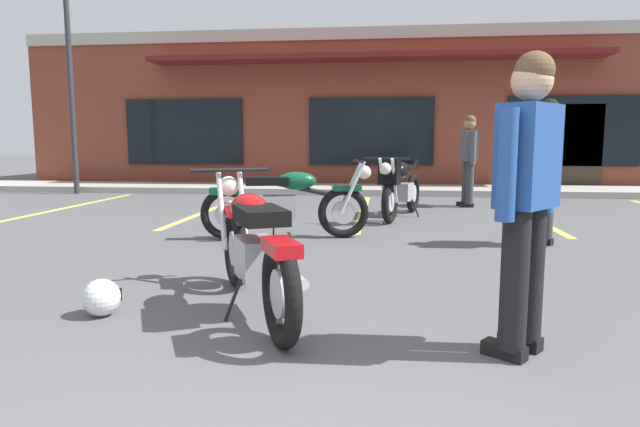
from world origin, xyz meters
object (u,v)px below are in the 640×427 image
motorcycle_foreground_classic (253,247)px  person_in_black_shirt (546,163)px  person_by_back_row (527,187)px  motorcycle_red_sportbike (287,202)px  helmet_on_pavement (102,297)px  person_in_shorts_foreground (469,155)px  parking_lot_lamp_post (66,57)px  motorcycle_green_cafe_racer (401,185)px

motorcycle_foreground_classic → person_in_black_shirt: person_in_black_shirt is taller
person_by_back_row → motorcycle_red_sportbike: bearing=119.0°
motorcycle_red_sportbike → helmet_on_pavement: (-0.75, -3.15, -0.33)m
motorcycle_foreground_classic → helmet_on_pavement: 1.10m
motorcycle_red_sportbike → person_in_shorts_foreground: bearing=53.9°
person_in_black_shirt → parking_lot_lamp_post: (-8.88, 5.28, 2.11)m
motorcycle_foreground_classic → person_in_shorts_foreground: person_in_shorts_foreground is taller
motorcycle_red_sportbike → person_by_back_row: person_by_back_row is taller
motorcycle_foreground_classic → person_in_shorts_foreground: (2.44, 6.62, 0.49)m
parking_lot_lamp_post → person_in_shorts_foreground: bearing=-9.5°
person_in_black_shirt → helmet_on_pavement: size_ratio=6.44×
person_in_black_shirt → motorcycle_foreground_classic: bearing=-134.6°
parking_lot_lamp_post → motorcycle_green_cafe_racer: bearing=-23.3°
person_in_black_shirt → helmet_on_pavement: bearing=-141.2°
motorcycle_foreground_classic → helmet_on_pavement: motorcycle_foreground_classic is taller
motorcycle_green_cafe_racer → person_in_shorts_foreground: (1.28, 1.72, 0.42)m
motorcycle_foreground_classic → motorcycle_red_sportbike: bearing=95.3°
motorcycle_red_sportbike → helmet_on_pavement: motorcycle_red_sportbike is taller
person_in_shorts_foreground → person_by_back_row: bearing=-95.9°
motorcycle_red_sportbike → person_in_black_shirt: 3.04m
person_by_back_row → helmet_on_pavement: bearing=171.9°
motorcycle_red_sportbike → person_in_black_shirt: person_in_black_shirt is taller
motorcycle_red_sportbike → person_in_black_shirt: bearing=-2.5°
motorcycle_foreground_classic → parking_lot_lamp_post: bearing=127.4°
motorcycle_green_cafe_racer → person_by_back_row: size_ratio=1.23×
person_in_shorts_foreground → helmet_on_pavement: size_ratio=6.44×
helmet_on_pavement → person_by_back_row: bearing=-8.1°
person_by_back_row → helmet_on_pavement: (-2.70, 0.38, -0.82)m
person_in_black_shirt → parking_lot_lamp_post: 10.55m
motorcycle_red_sportbike → person_in_shorts_foreground: person_in_shorts_foreground is taller
person_in_shorts_foreground → helmet_on_pavement: bearing=-116.7°
person_in_black_shirt → person_by_back_row: bearing=-107.1°
helmet_on_pavement → parking_lot_lamp_post: parking_lot_lamp_post is taller
parking_lot_lamp_post → motorcycle_red_sportbike: bearing=-41.2°
motorcycle_foreground_classic → person_in_black_shirt: 3.92m
person_by_back_row → person_in_black_shirt: bearing=72.9°
motorcycle_foreground_classic → person_in_shorts_foreground: bearing=69.8°
motorcycle_green_cafe_racer → person_in_shorts_foreground: bearing=53.5°
motorcycle_red_sportbike → motorcycle_foreground_classic: bearing=-84.7°
person_in_shorts_foreground → parking_lot_lamp_post: size_ratio=0.36×
motorcycle_foreground_classic → motorcycle_green_cafe_racer: (1.16, 4.90, 0.07)m
motorcycle_red_sportbike → person_in_black_shirt: size_ratio=1.25×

